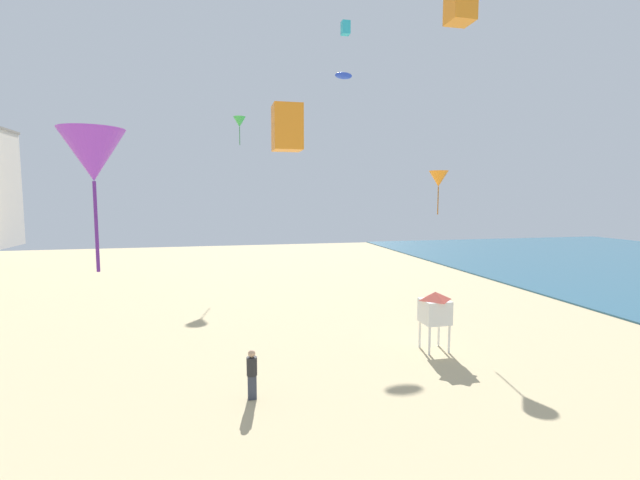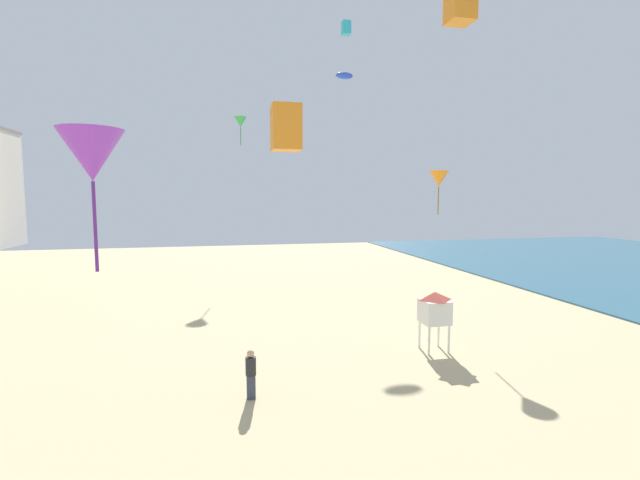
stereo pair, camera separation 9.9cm
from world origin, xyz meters
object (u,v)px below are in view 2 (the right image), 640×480
Objects in this scene: kite_flyer at (251,371)px; kite_cyan_box at (346,28)px; lifeguard_stand at (435,308)px; kite_purple_delta at (92,155)px; kite_orange_delta at (439,179)px; kite_orange_box at (460,2)px; kite_orange_box_2 at (286,128)px; kite_blue_parafoil at (344,76)px; kite_green_delta at (240,122)px.

kite_flyer is 25.92m from kite_cyan_box.
lifeguard_stand is 2.79× the size of kite_cyan_box.
kite_cyan_box is 0.24× the size of kite_purple_delta.
kite_purple_delta reaches higher than kite_orange_delta.
kite_orange_box is at bearing -107.25° from kite_orange_delta.
kite_cyan_box is 0.67× the size of kite_orange_box_2.
kite_blue_parafoil is 1.02× the size of kite_orange_box_2.
lifeguard_stand is at bearing 17.72° from kite_purple_delta.
lifeguard_stand is 22.67m from kite_blue_parafoil.
kite_green_delta is 29.07m from kite_purple_delta.
kite_blue_parafoil is 16.74m from kite_orange_box.
kite_orange_box is at bearing -85.05° from kite_cyan_box.
kite_green_delta is 27.86m from kite_orange_box_2.
kite_orange_box_2 is at bearing -139.58° from kite_orange_delta.
kite_orange_box reaches higher than kite_orange_delta.
kite_orange_box_2 is 5.43m from kite_purple_delta.
lifeguard_stand is 22.00m from kite_cyan_box.
kite_green_delta is at bearing 79.49° from kite_purple_delta.
kite_orange_box is 11.00m from kite_orange_box_2.
kite_orange_box_2 is 12.20m from kite_orange_delta.
kite_blue_parafoil is 0.36× the size of kite_purple_delta.
kite_flyer is at bearing 13.39° from kite_purple_delta.
kite_cyan_box reaches higher than kite_orange_box.
lifeguard_stand is 1.87× the size of kite_orange_box_2.
kite_orange_box is 15.92m from kite_purple_delta.
kite_flyer is at bearing -113.43° from kite_blue_parafoil.
kite_cyan_box is 24.51m from kite_purple_delta.
kite_flyer is at bearing -92.19° from kite_green_delta.
kite_purple_delta is (-4.16, -0.99, 6.72)m from kite_flyer.
kite_orange_box_2 is (1.14, -0.42, 7.72)m from kite_flyer.
kite_orange_delta is (9.35, -19.58, -5.81)m from kite_green_delta.
kite_orange_delta reaches higher than lifeguard_stand.
lifeguard_stand is at bearing -110.54° from kite_flyer.
kite_purple_delta is at bearing -123.88° from kite_cyan_box.
kite_green_delta is 0.66× the size of kite_purple_delta.
lifeguard_stand is 1.83× the size of kite_blue_parafoil.
kite_flyer is 29.77m from kite_green_delta.
kite_blue_parafoil is 0.84× the size of kite_orange_box.
kite_orange_box is at bearing 19.61° from kite_purple_delta.
kite_green_delta is at bearing 139.99° from kite_blue_parafoil.
kite_blue_parafoil reaches higher than kite_orange_box.
lifeguard_stand is 0.67× the size of kite_purple_delta.
kite_orange_box_2 is (-7.73, -20.89, -7.48)m from kite_blue_parafoil.
kite_orange_box is at bearing 27.44° from kite_orange_box_2.
kite_cyan_box is 0.55× the size of kite_orange_box.
kite_cyan_box is 4.07m from kite_blue_parafoil.
kite_green_delta is at bearing 106.83° from lifeguard_stand.
kite_orange_delta is at bearing -94.78° from kite_flyer.
kite_orange_box is 0.72× the size of kite_orange_delta.
kite_flyer is at bearing -159.21° from lifeguard_stand.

